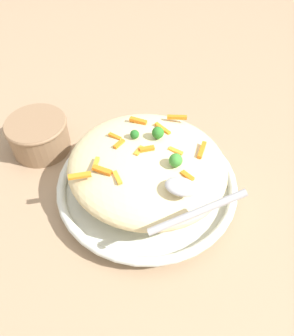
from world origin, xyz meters
TOP-DOWN VIEW (x-y plane):
  - ground_plane at (0.00, 0.00)m, footprint 2.40×2.40m
  - serving_bowl at (0.00, 0.00)m, footprint 0.38×0.38m
  - pasta_mound at (0.00, 0.00)m, footprint 0.32×0.30m
  - carrot_piece_0 at (-0.06, 0.00)m, footprint 0.02×0.03m
  - carrot_piece_1 at (0.00, 0.00)m, footprint 0.03×0.02m
  - carrot_piece_2 at (-0.03, -0.08)m, footprint 0.03×0.03m
  - carrot_piece_3 at (0.03, 0.12)m, footprint 0.04×0.02m
  - carrot_piece_4 at (-0.07, 0.02)m, footprint 0.03×0.01m
  - carrot_piece_5 at (-0.01, -0.01)m, footprint 0.01×0.03m
  - carrot_piece_6 at (-0.04, 0.08)m, footprint 0.04×0.01m
  - carrot_piece_7 at (-0.06, -0.07)m, footprint 0.04×0.01m
  - carrot_piece_8 at (-0.08, -0.06)m, footprint 0.01×0.03m
  - carrot_piece_9 at (-0.10, -0.09)m, footprint 0.04×0.03m
  - carrot_piece_10 at (0.01, 0.07)m, footprint 0.04×0.03m
  - carrot_piece_11 at (0.05, 0.02)m, footprint 0.03×0.01m
  - carrot_piece_12 at (0.09, -0.03)m, footprint 0.03×0.02m
  - carrot_piece_13 at (0.10, 0.04)m, footprint 0.01×0.04m
  - broccoli_floret_0 at (-0.03, 0.03)m, footprint 0.02×0.02m
  - broccoli_floret_1 at (0.01, 0.04)m, footprint 0.02×0.02m
  - broccoli_floret_2 at (0.06, -0.02)m, footprint 0.03×0.03m
  - serving_spoon at (0.10, -0.09)m, footprint 0.14×0.13m
  - companion_bowl at (-0.28, 0.05)m, footprint 0.14×0.14m

SIDE VIEW (x-z plane):
  - ground_plane at x=0.00m, z-range 0.00..0.00m
  - serving_bowl at x=0.00m, z-range 0.00..0.04m
  - companion_bowl at x=-0.28m, z-range 0.00..0.09m
  - pasta_mound at x=0.00m, z-range 0.04..0.13m
  - carrot_piece_2 at x=-0.03m, z-range 0.12..0.13m
  - carrot_piece_12 at x=0.09m, z-range 0.12..0.13m
  - carrot_piece_9 at x=-0.10m, z-range 0.12..0.13m
  - carrot_piece_8 at x=-0.08m, z-range 0.12..0.13m
  - carrot_piece_13 at x=0.10m, z-range 0.12..0.13m
  - carrot_piece_3 at x=0.03m, z-range 0.12..0.13m
  - carrot_piece_7 at x=-0.06m, z-range 0.12..0.13m
  - carrot_piece_6 at x=-0.04m, z-range 0.12..0.13m
  - carrot_piece_4 at x=-0.07m, z-range 0.12..0.13m
  - carrot_piece_10 at x=0.01m, z-range 0.12..0.13m
  - carrot_piece_0 at x=-0.06m, z-range 0.12..0.13m
  - carrot_piece_11 at x=0.05m, z-range 0.13..0.13m
  - carrot_piece_5 at x=-0.01m, z-range 0.13..0.13m
  - carrot_piece_1 at x=0.00m, z-range 0.13..0.14m
  - broccoli_floret_0 at x=-0.03m, z-range 0.13..0.15m
  - broccoli_floret_2 at x=0.06m, z-range 0.13..0.16m
  - broccoli_floret_1 at x=0.01m, z-range 0.13..0.16m
  - serving_spoon at x=0.10m, z-range 0.11..0.18m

